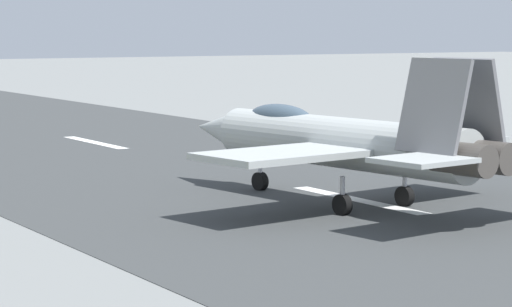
% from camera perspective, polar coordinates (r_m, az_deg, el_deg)
% --- Properties ---
extents(ground_plane, '(400.00, 400.00, 0.00)m').
position_cam_1_polar(ground_plane, '(43.27, 5.16, -2.38)').
color(ground_plane, slate).
extents(runway_strip, '(240.00, 26.00, 0.02)m').
position_cam_1_polar(runway_strip, '(43.26, 5.17, -2.37)').
color(runway_strip, '#383B3B').
rests_on(runway_strip, ground).
extents(fighter_jet, '(17.02, 13.52, 5.63)m').
position_cam_1_polar(fighter_jet, '(41.78, 4.33, 0.67)').
color(fighter_jet, '#A9AEAD').
rests_on(fighter_jet, ground).
extents(crew_person, '(0.69, 0.36, 1.66)m').
position_cam_1_polar(crew_person, '(56.16, 5.47, 0.49)').
color(crew_person, '#1E2338').
rests_on(crew_person, ground).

